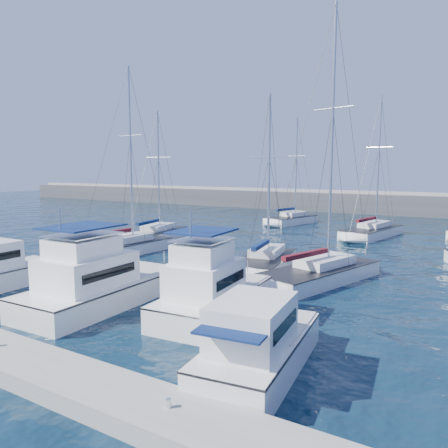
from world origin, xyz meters
The scene contains 13 objects.
ground centered at (0.00, 0.00, 0.00)m, with size 220.00×220.00×0.00m, color black.
breakwater centered at (0.00, 52.00, 1.05)m, with size 160.00×6.00×4.45m.
dock_cleat_near_stbd centered at (8.00, -11.00, 0.72)m, with size 0.16×0.16×0.25m, color silver.
motor_yacht_port_outer centered at (-9.60, -4.92, 0.94)m, with size 2.88×6.19×3.20m.
motor_yacht_port_inner centered at (-1.87, -4.37, 1.13)m, with size 4.00×9.49×4.69m.
motor_yacht_stbd_inner centered at (4.01, -2.74, 1.13)m, with size 3.82×7.79×4.69m.
motor_yacht_stbd_outer centered at (8.61, -6.86, 0.94)m, with size 3.55×7.12×3.20m.
sailboat_mid_a centered at (-12.88, 13.27, 0.50)m, with size 4.50×8.81×12.97m.
sailboat_mid_b centered at (-10.54, 6.70, 0.53)m, with size 3.62×8.45×15.65m.
sailboat_mid_c centered at (1.96, 7.49, 0.51)m, with size 4.32×7.96×12.52m.
sailboat_mid_d centered at (6.38, 6.20, 0.54)m, with size 5.62×9.64×17.25m.
sailboat_back_a centered at (-6.32, 32.26, 0.52)m, with size 4.95×8.20×13.78m.
sailboat_back_b centered at (4.99, 26.65, 0.51)m, with size 4.82×9.67×14.79m.
Camera 1 is at (15.08, -19.76, 7.08)m, focal length 35.00 mm.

